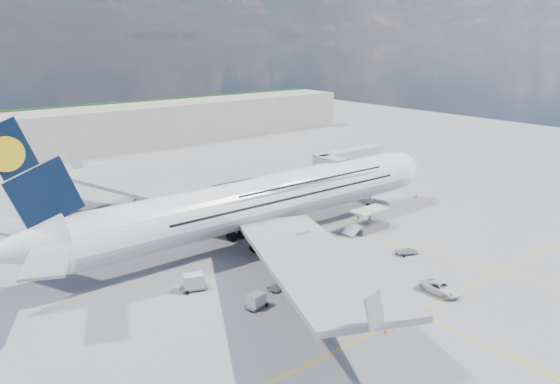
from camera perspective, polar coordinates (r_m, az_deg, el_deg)
ground at (r=80.20m, az=2.57°, el=-7.12°), size 300.00×300.00×0.00m
taxi_line_main at (r=80.20m, az=2.57°, el=-7.12°), size 0.25×220.00×0.01m
taxi_line_cross at (r=67.99m, az=14.01°, el=-12.09°), size 120.00×0.25×0.01m
taxi_line_diag at (r=95.93m, az=4.93°, el=-3.21°), size 14.16×99.06×0.01m
airliner at (r=85.31m, az=-1.67°, el=-0.77°), size 77.26×79.15×23.71m
jet_bridge at (r=112.26m, az=7.03°, el=3.20°), size 18.80×12.10×8.50m
cargo_loader at (r=92.79m, az=9.24°, el=-3.23°), size 8.53×3.20×3.67m
terminal at (r=160.03m, az=-20.55°, el=5.82°), size 180.00×16.00×12.00m
tree_line at (r=216.27m, az=-14.29°, el=8.20°), size 160.00×6.00×8.00m
dolly_row_a at (r=71.66m, az=-9.01°, el=-9.24°), size 3.78×2.81×2.14m
dolly_row_b at (r=71.36m, az=-0.22°, el=-9.89°), size 3.09×2.17×0.41m
dolly_row_c at (r=75.78m, az=1.96°, el=-7.64°), size 3.66×2.88×2.05m
dolly_back at (r=66.67m, az=-2.49°, el=-11.24°), size 3.11×2.13×1.80m
dolly_nose_far at (r=84.29m, az=13.06°, el=-6.10°), size 3.60×2.96×0.47m
dolly_nose_near at (r=79.11m, az=7.25°, el=-7.29°), size 3.38×2.06×0.47m
baggage_tug at (r=72.91m, az=7.45°, el=-9.00°), size 3.25×2.17×1.86m
catering_truck_inner at (r=104.28m, az=-10.15°, el=-0.66°), size 7.33×3.08×4.32m
catering_truck_outer at (r=107.12m, az=-22.43°, el=-1.39°), size 6.68×4.78×3.67m
service_van at (r=73.01m, az=16.42°, el=-9.59°), size 2.49×5.37×1.49m
crew_nose at (r=101.90m, az=8.98°, el=-1.76°), size 0.65×0.60×1.50m
crew_loader at (r=97.27m, az=8.20°, el=-2.58°), size 0.87×0.92×1.50m
crew_wing at (r=73.15m, az=1.70°, el=-8.83°), size 0.53×0.95×1.52m
crew_van at (r=91.09m, az=7.57°, el=-3.73°), size 0.96×1.10×1.89m
crew_tug at (r=74.38m, az=7.08°, el=-8.36°), size 1.29×0.82×1.91m
cone_nose at (r=113.58m, az=14.05°, el=-0.44°), size 0.43×0.43×0.55m
cone_wing_left_inner at (r=100.89m, az=-9.88°, el=-2.26°), size 0.47×0.47×0.60m
cone_wing_left_outer at (r=109.61m, az=-16.26°, el=-1.20°), size 0.44×0.44×0.56m
cone_wing_right_inner at (r=69.24m, az=1.85°, el=-10.82°), size 0.40×0.40×0.51m
cone_wing_right_outer at (r=62.92m, az=10.97°, el=-14.06°), size 0.42×0.42×0.53m
cone_tail at (r=80.27m, az=-24.01°, el=-8.36°), size 0.42×0.42×0.53m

